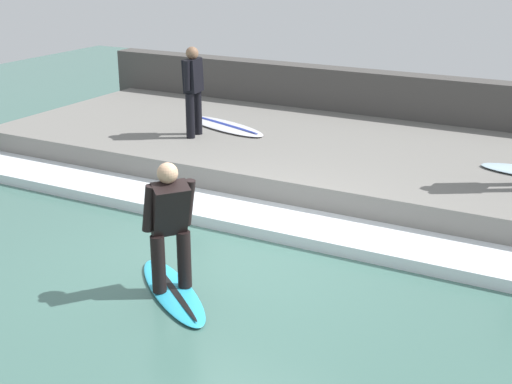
% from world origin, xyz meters
% --- Properties ---
extents(ground_plane, '(28.00, 28.00, 0.00)m').
position_xyz_m(ground_plane, '(0.00, 0.00, 0.00)').
color(ground_plane, '#426B60').
extents(concrete_ledge, '(4.40, 12.63, 0.51)m').
position_xyz_m(concrete_ledge, '(3.91, 0.00, 0.25)').
color(concrete_ledge, slate).
rests_on(concrete_ledge, ground_plane).
extents(back_wall, '(0.50, 13.27, 1.35)m').
position_xyz_m(back_wall, '(6.36, 0.00, 0.67)').
color(back_wall, '#474442').
rests_on(back_wall, ground_plane).
extents(wave_foam_crest, '(0.99, 12.00, 0.16)m').
position_xyz_m(wave_foam_crest, '(1.22, 0.00, 0.08)').
color(wave_foam_crest, silver).
rests_on(wave_foam_crest, ground_plane).
extents(surfboard_riding, '(1.45, 1.70, 0.07)m').
position_xyz_m(surfboard_riding, '(-1.09, 0.13, 0.03)').
color(surfboard_riding, '#2DADD1').
rests_on(surfboard_riding, ground_plane).
extents(surfer_riding, '(0.56, 0.57, 1.49)m').
position_xyz_m(surfer_riding, '(-1.09, 0.13, 0.89)').
color(surfer_riding, black).
rests_on(surfer_riding, surfboard_riding).
extents(surfer_waiting_far, '(0.53, 0.28, 1.57)m').
position_xyz_m(surfer_waiting_far, '(3.22, 2.63, 1.39)').
color(surfer_waiting_far, black).
rests_on(surfer_waiting_far, concrete_ledge).
extents(surfboard_waiting_far, '(1.25, 2.11, 0.07)m').
position_xyz_m(surfboard_waiting_far, '(3.99, 2.47, 0.54)').
color(surfboard_waiting_far, silver).
rests_on(surfboard_waiting_far, concrete_ledge).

